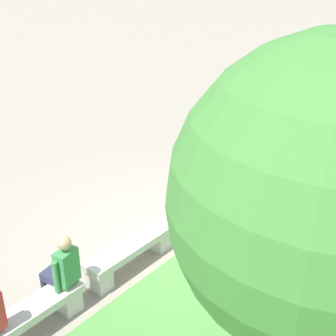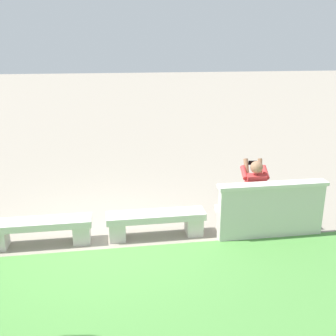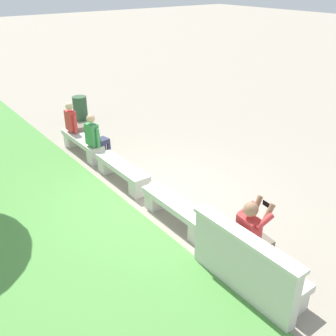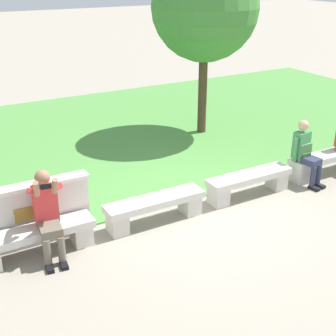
# 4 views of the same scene
# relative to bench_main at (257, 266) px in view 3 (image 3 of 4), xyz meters

# --- Properties ---
(ground_plane) EXTENTS (80.00, 80.00, 0.00)m
(ground_plane) POSITION_rel_bench_main_xyz_m (2.95, 0.00, -0.29)
(ground_plane) COLOR gray
(bench_main) EXTENTS (1.72, 0.40, 0.45)m
(bench_main) POSITION_rel_bench_main_xyz_m (0.00, 0.00, 0.00)
(bench_main) COLOR beige
(bench_main) RESTS_ON ground
(bench_near) EXTENTS (1.72, 0.40, 0.45)m
(bench_near) POSITION_rel_bench_main_xyz_m (1.97, 0.00, 0.00)
(bench_near) COLOR beige
(bench_near) RESTS_ON ground
(bench_mid) EXTENTS (1.72, 0.40, 0.45)m
(bench_mid) POSITION_rel_bench_main_xyz_m (3.93, 0.00, 0.00)
(bench_mid) COLOR beige
(bench_mid) RESTS_ON ground
(bench_far) EXTENTS (1.72, 0.40, 0.45)m
(bench_far) POSITION_rel_bench_main_xyz_m (5.90, 0.00, 0.00)
(bench_far) COLOR beige
(bench_far) RESTS_ON ground
(backrest_wall_with_plaque) EXTENTS (1.92, 0.24, 1.01)m
(backrest_wall_with_plaque) POSITION_rel_bench_main_xyz_m (0.00, 0.34, 0.22)
(backrest_wall_with_plaque) COLOR beige
(backrest_wall_with_plaque) RESTS_ON ground
(person_photographer) EXTENTS (0.50, 0.75, 1.32)m
(person_photographer) POSITION_rel_bench_main_xyz_m (0.19, -0.08, 0.44)
(person_photographer) COLOR black
(person_photographer) RESTS_ON ground
(person_distant) EXTENTS (0.47, 0.71, 1.26)m
(person_distant) POSITION_rel_bench_main_xyz_m (5.22, -0.07, 0.38)
(person_distant) COLOR black
(person_distant) RESTS_ON ground
(person_companion) EXTENTS (0.48, 0.67, 1.26)m
(person_companion) POSITION_rel_bench_main_xyz_m (6.40, -0.07, 0.38)
(person_companion) COLOR black
(person_companion) RESTS_ON ground
(backpack) EXTENTS (0.28, 0.24, 0.43)m
(backpack) POSITION_rel_bench_main_xyz_m (5.21, -0.01, 0.33)
(backpack) COLOR #4C7F47
(backpack) RESTS_ON bench_far
(trash_bin) EXTENTS (0.44, 0.44, 0.75)m
(trash_bin) POSITION_rel_bench_main_xyz_m (8.35, -1.12, 0.08)
(trash_bin) COLOR #2D5133
(trash_bin) RESTS_ON ground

